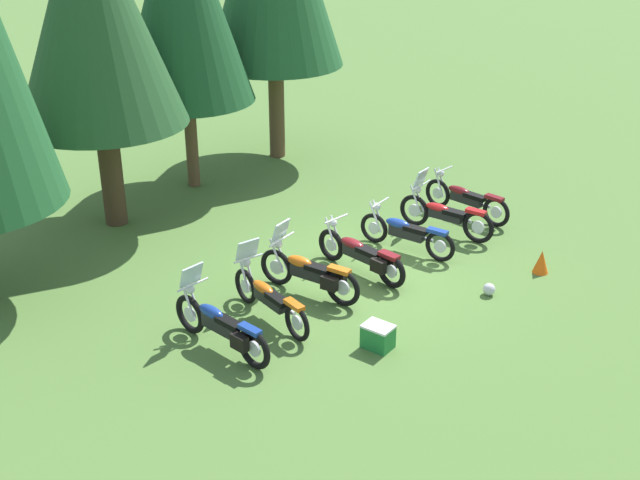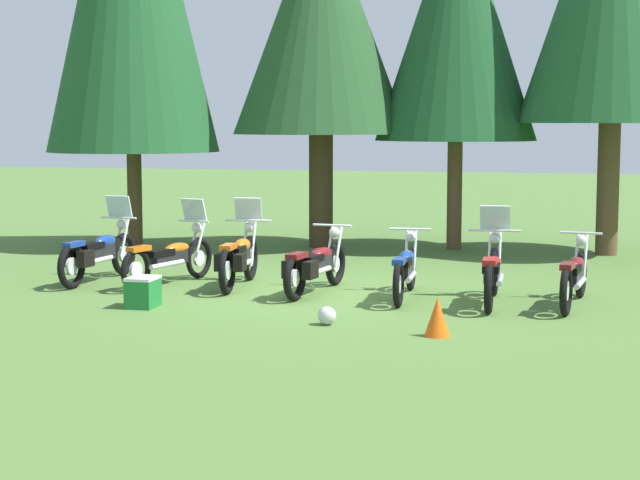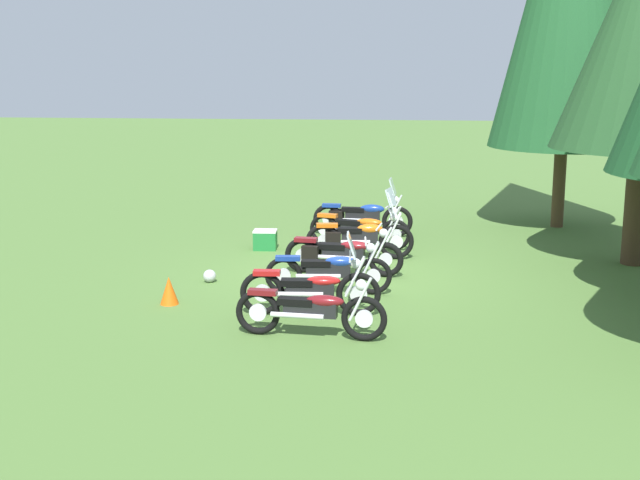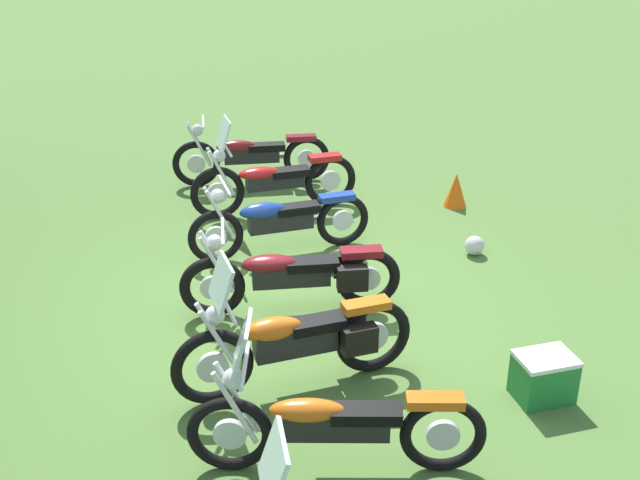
% 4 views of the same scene
% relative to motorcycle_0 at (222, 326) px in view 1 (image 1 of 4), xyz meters
% --- Properties ---
extents(ground_plane, '(80.00, 80.00, 0.00)m').
position_rel_motorcycle_0_xyz_m(ground_plane, '(3.79, -0.21, -0.47)').
color(ground_plane, '#4C7033').
extents(motorcycle_0, '(0.66, 2.36, 1.37)m').
position_rel_motorcycle_0_xyz_m(motorcycle_0, '(0.00, 0.00, 0.00)').
color(motorcycle_0, black).
rests_on(motorcycle_0, ground_plane).
extents(motorcycle_1, '(0.81, 2.28, 1.35)m').
position_rel_motorcycle_0_xyz_m(motorcycle_1, '(1.25, 0.05, -0.02)').
color(motorcycle_1, black).
rests_on(motorcycle_1, ground_plane).
extents(motorcycle_2, '(0.78, 2.26, 1.38)m').
position_rel_motorcycle_0_xyz_m(motorcycle_2, '(2.41, 0.05, 0.01)').
color(motorcycle_2, black).
rests_on(motorcycle_2, ground_plane).
extents(motorcycle_3, '(0.75, 2.33, 1.00)m').
position_rel_motorcycle_0_xyz_m(motorcycle_3, '(3.73, -0.23, -0.03)').
color(motorcycle_3, black).
rests_on(motorcycle_3, ground_plane).
extents(motorcycle_4, '(0.65, 2.27, 0.99)m').
position_rel_motorcycle_0_xyz_m(motorcycle_4, '(5.14, -0.34, -0.03)').
color(motorcycle_4, black).
rests_on(motorcycle_4, ground_plane).
extents(motorcycle_5, '(0.78, 2.31, 1.38)m').
position_rel_motorcycle_0_xyz_m(motorcycle_5, '(6.43, -0.52, -0.01)').
color(motorcycle_5, black).
rests_on(motorcycle_5, ground_plane).
extents(motorcycle_6, '(0.61, 2.32, 1.00)m').
position_rel_motorcycle_0_xyz_m(motorcycle_6, '(7.58, -0.42, -0.03)').
color(motorcycle_6, black).
rests_on(motorcycle_6, ground_plane).
extents(pine_tree_1, '(3.63, 3.63, 7.20)m').
position_rel_motorcycle_0_xyz_m(pine_tree_1, '(2.30, 5.65, 4.28)').
color(pine_tree_1, '#42301E').
rests_on(pine_tree_1, ground_plane).
extents(picnic_cooler, '(0.40, 0.51, 0.43)m').
position_rel_motorcycle_0_xyz_m(picnic_cooler, '(1.69, -2.03, -0.25)').
color(picnic_cooler, '#1E7233').
rests_on(picnic_cooler, ground_plane).
extents(traffic_cone, '(0.32, 0.32, 0.48)m').
position_rel_motorcycle_0_xyz_m(traffic_cone, '(6.01, -3.02, -0.23)').
color(traffic_cone, '#EA590F').
rests_on(traffic_cone, ground_plane).
extents(dropped_helmet, '(0.24, 0.24, 0.24)m').
position_rel_motorcycle_0_xyz_m(dropped_helmet, '(4.53, -2.65, -0.35)').
color(dropped_helmet, silver).
rests_on(dropped_helmet, ground_plane).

